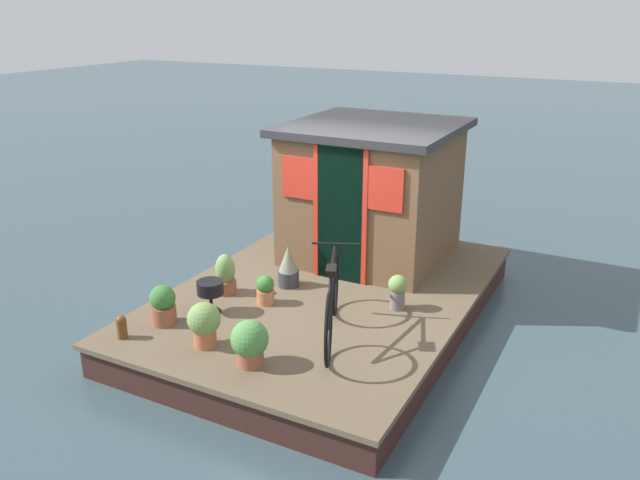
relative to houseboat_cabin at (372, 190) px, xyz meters
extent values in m
plane|color=#384C54|center=(-1.32, 0.00, -1.32)|extent=(60.00, 60.00, 0.00)
cube|color=brown|center=(-1.32, 0.00, -0.95)|extent=(4.86, 3.37, 0.06)
cube|color=#381E19|center=(-1.32, 0.00, -1.15)|extent=(4.77, 3.30, 0.34)
cube|color=brown|center=(0.01, 0.00, -0.06)|extent=(1.96, 1.94, 1.71)
cube|color=#28282B|center=(0.01, 0.00, 0.85)|extent=(2.16, 2.14, 0.10)
cube|color=#144733|center=(-0.99, 0.00, -0.07)|extent=(0.04, 0.60, 1.70)
cube|color=red|center=(-0.99, 0.00, -0.02)|extent=(0.03, 0.72, 1.80)
cube|color=red|center=(-0.99, -0.58, 0.33)|extent=(0.03, 0.44, 0.52)
cube|color=red|center=(-0.99, 0.58, 0.33)|extent=(0.03, 0.44, 0.52)
torus|color=black|center=(-1.86, -0.37, -0.55)|extent=(0.68, 0.32, 0.73)
torus|color=black|center=(-2.85, -0.79, -0.55)|extent=(0.68, 0.32, 0.73)
cylinder|color=black|center=(-2.40, -0.59, -0.32)|extent=(0.94, 0.42, 0.50)
cylinder|color=black|center=(-2.24, -0.53, -0.10)|extent=(0.61, 0.28, 0.07)
cylinder|color=black|center=(-2.70, -0.72, -0.34)|extent=(0.36, 0.18, 0.45)
cylinder|color=black|center=(-1.90, -0.38, -0.32)|extent=(0.13, 0.08, 0.47)
cube|color=black|center=(-2.54, -0.65, -0.09)|extent=(0.22, 0.17, 0.06)
cylinder|color=black|center=(-1.94, -0.40, -0.06)|extent=(0.22, 0.47, 0.02)
cylinder|color=#38383D|center=(-1.45, 0.47, -0.82)|extent=(0.26, 0.26, 0.20)
cone|color=gray|center=(-1.45, 0.47, -0.56)|extent=(0.24, 0.24, 0.32)
cylinder|color=#C6754C|center=(-2.01, 0.46, -0.83)|extent=(0.21, 0.21, 0.17)
sphere|color=#387533|center=(-2.01, 0.46, -0.68)|extent=(0.21, 0.21, 0.21)
cylinder|color=#B2603D|center=(-3.13, 0.47, -0.83)|extent=(0.23, 0.23, 0.18)
sphere|color=#70934C|center=(-3.13, 0.47, -0.62)|extent=(0.34, 0.34, 0.34)
cylinder|color=#935138|center=(-1.98, 1.03, -0.84)|extent=(0.25, 0.25, 0.16)
ellipsoid|color=#70934C|center=(-1.98, 1.03, -0.62)|extent=(0.24, 0.24, 0.39)
cylinder|color=#935138|center=(-2.94, 1.16, -0.81)|extent=(0.27, 0.27, 0.21)
sphere|color=#387533|center=(-2.94, 1.16, -0.61)|extent=(0.28, 0.28, 0.28)
cylinder|color=#935138|center=(-3.23, -0.14, -0.84)|extent=(0.26, 0.26, 0.15)
sphere|color=#4C8942|center=(-3.23, -0.14, -0.64)|extent=(0.37, 0.37, 0.37)
cylinder|color=slate|center=(-1.43, -0.94, -0.81)|extent=(0.17, 0.17, 0.22)
sphere|color=#70934C|center=(-1.43, -0.94, -0.62)|extent=(0.22, 0.22, 0.22)
cylinder|color=black|center=(-2.49, 0.87, -0.61)|extent=(0.30, 0.30, 0.15)
cylinder|color=black|center=(-2.49, 0.87, -0.80)|extent=(0.04, 0.04, 0.23)
cylinder|color=black|center=(-2.49, 0.87, -0.91)|extent=(0.21, 0.21, 0.02)
cylinder|color=brown|center=(-3.40, 1.33, -0.82)|extent=(0.11, 0.11, 0.20)
sphere|color=brown|center=(-3.40, 1.33, -0.72)|extent=(0.11, 0.11, 0.11)
camera|label=1|loc=(-7.72, -3.23, 2.34)|focal=36.14mm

